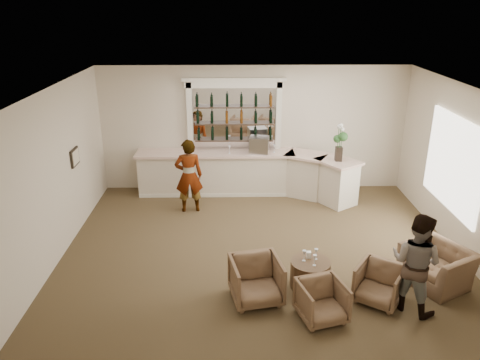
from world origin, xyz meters
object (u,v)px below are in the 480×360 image
Objects in this scene: cocktail_table at (310,274)px; armchair_far at (437,266)px; guest at (416,263)px; armchair_center at (322,301)px; sommelier at (189,176)px; flower_vase at (340,140)px; armchair_right at (379,284)px; armchair_left at (256,280)px; bar_counter at (247,174)px; espresso_machine at (259,145)px.

armchair_far reaches higher than cocktail_table.
guest is 1.65m from armchair_center.
sommelier is 1.66× the size of armchair_far.
sommelier reaches higher than armchair_far.
armchair_right is at bearing -91.65° from flower_vase.
cocktail_table is at bearing 10.48° from armchair_left.
bar_counter is 3.32× the size of guest.
sommelier is at bearing 99.71° from armchair_left.
espresso_machine is at bearing -21.79° from guest.
flower_vase reaches higher than cocktail_table.
armchair_far is 5.29m from espresso_machine.
armchair_center reaches higher than cocktail_table.
armchair_left is at bearing -157.97° from cocktail_table.
sommelier is 5.75m from armchair_far.
guest is 1.84× the size of flower_vase.
armchair_center is at bearing -95.17° from armchair_far.
cocktail_table is 0.93m from armchair_center.
armchair_left is at bearing 37.79° from guest.
sommelier reaches higher than armchair_right.
bar_counter is 5.59m from guest.
armchair_far is 3.98m from flower_vase.
armchair_far reaches higher than armchair_center.
armchair_center is (1.02, -5.22, -0.25)m from bar_counter.
armchair_right is at bearing 7.10° from armchair_center.
bar_counter reaches higher than armchair_far.
guest is 3.53× the size of espresso_machine.
armchair_left is 4.78m from flower_vase.
armchair_right is (1.10, -0.47, 0.09)m from cocktail_table.
sommelier reaches higher than armchair_center.
sommelier is 1.93× the size of flower_vase.
guest is at bearing -17.49° from armchair_left.
espresso_machine is at bearing 81.69° from armchair_center.
bar_counter is at bearing 78.43° from armchair_left.
armchair_right is at bearing -94.99° from armchair_far.
guest is 5.48m from espresso_machine.
bar_counter is at bearing -152.16° from sommelier.
bar_counter is 5.36m from armchair_far.
armchair_center is at bearing -87.64° from cocktail_table.
armchair_left is at bearing -147.15° from armchair_right.
espresso_machine is at bearing 74.81° from armchair_left.
armchair_center is (2.46, -4.22, -0.57)m from sommelier.
flower_vase reaches higher than armchair_far.
espresso_machine reaches higher than armchair_center.
sommelier is 2.43× the size of armchair_right.
armchair_right reaches higher than armchair_center.
armchair_right is at bearing 126.01° from sommelier.
armchair_center is at bearing 113.15° from sommelier.
flower_vase reaches higher than bar_counter.
bar_counter reaches higher than armchair_left.
espresso_machine is (1.73, 1.01, 0.45)m from sommelier.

